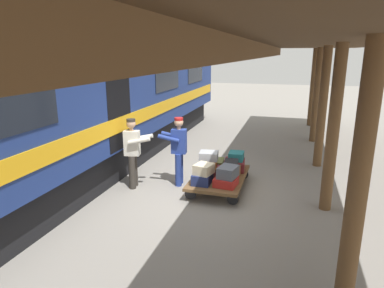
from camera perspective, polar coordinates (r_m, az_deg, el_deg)
name	(u,v)px	position (r m, az deg, el deg)	size (l,w,h in m)	color
ground_plane	(210,195)	(8.03, 3.02, -8.51)	(60.00, 60.00, 0.00)	gray
platform_canopy	(338,50)	(7.21, 23.29, 14.26)	(3.20, 18.74, 3.56)	brown
train_car	(65,101)	(9.05, -20.51, 6.81)	(3.03, 18.66, 4.00)	navy
luggage_cart	(219,178)	(8.34, 4.57, -5.61)	(1.22, 2.07, 0.32)	brown
suitcase_olive_duffel	(214,164)	(8.86, 3.63, -3.28)	(0.51, 0.54, 0.21)	brown
suitcase_navy_fabric	(202,178)	(7.82, 1.76, -5.70)	(0.40, 0.55, 0.24)	navy
suitcase_brown_leather	(230,172)	(8.23, 6.45, -4.74)	(0.41, 0.59, 0.23)	brown
suitcase_burgundy_valise	(208,171)	(8.34, 2.75, -4.55)	(0.43, 0.60, 0.18)	maroon
suitcase_red_plastic	(226,181)	(7.72, 5.69, -6.26)	(0.47, 0.50, 0.19)	#AD231E
suitcase_maroon_trunk	(234,165)	(8.76, 7.11, -3.48)	(0.50, 0.59, 0.24)	maroon
suitcase_black_hardshell	(231,164)	(8.17, 6.58, -3.42)	(0.32, 0.49, 0.17)	black
suitcase_orange_carryall	(209,163)	(8.29, 2.79, -3.27)	(0.39, 0.38, 0.20)	#CC6B23
suitcase_slate_roller	(228,172)	(7.66, 6.02, -4.68)	(0.38, 0.48, 0.25)	#4C515B
suitcase_cream_canvas	(204,169)	(7.70, 1.99, -4.20)	(0.37, 0.42, 0.23)	beige
suitcase_teal_softside	(236,156)	(8.72, 7.41, -2.02)	(0.36, 0.41, 0.21)	#1E666B
suitcase_gray_aluminum	(209,156)	(8.22, 2.82, -1.96)	(0.43, 0.40, 0.19)	#9EA0A5
porter_in_overalls	(178,149)	(8.36, -2.32, -0.82)	(0.70, 0.48, 1.70)	navy
porter_by_door	(133,151)	(8.31, -9.82, -1.14)	(0.71, 0.51, 1.70)	#332D28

